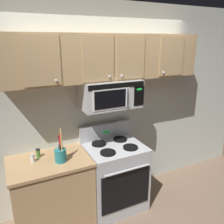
# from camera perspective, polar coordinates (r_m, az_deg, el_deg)

# --- Properties ---
(ground_plane) EXTENTS (8.00, 8.00, 0.00)m
(ground_plane) POSITION_cam_1_polar(r_m,az_deg,el_deg) (3.25, 4.26, -25.92)
(ground_plane) COLOR #7A604C
(back_wall) EXTENTS (5.20, 0.10, 2.70)m
(back_wall) POSITION_cam_1_polar(r_m,az_deg,el_deg) (3.19, -2.39, 1.45)
(back_wall) COLOR silver
(back_wall) RESTS_ON ground_plane
(stove_range) EXTENTS (0.76, 0.69, 1.12)m
(stove_range) POSITION_cam_1_polar(r_m,az_deg,el_deg) (3.25, 0.53, -15.33)
(stove_range) COLOR #B7BABF
(stove_range) RESTS_ON ground_plane
(over_range_microwave) EXTENTS (0.76, 0.43, 0.35)m
(over_range_microwave) POSITION_cam_1_polar(r_m,az_deg,el_deg) (2.91, -0.45, 4.50)
(over_range_microwave) COLOR #B7BABF
(upper_cabinets) EXTENTS (2.50, 0.36, 0.55)m
(upper_cabinets) POSITION_cam_1_polar(r_m,az_deg,el_deg) (2.87, -0.74, 13.40)
(upper_cabinets) COLOR tan
(counter_segment) EXTENTS (0.93, 0.65, 0.90)m
(counter_segment) POSITION_cam_1_polar(r_m,az_deg,el_deg) (3.05, -14.60, -18.86)
(counter_segment) COLOR tan
(counter_segment) RESTS_ON ground_plane
(utensil_crock_teal) EXTENTS (0.13, 0.13, 0.40)m
(utensil_crock_teal) POSITION_cam_1_polar(r_m,az_deg,el_deg) (2.71, -12.65, -10.11)
(utensil_crock_teal) COLOR teal
(utensil_crock_teal) RESTS_ON counter_segment
(salt_shaker) EXTENTS (0.05, 0.05, 0.10)m
(salt_shaker) POSITION_cam_1_polar(r_m,az_deg,el_deg) (2.81, -19.05, -10.75)
(salt_shaker) COLOR white
(salt_shaker) RESTS_ON counter_segment
(spice_jar) EXTENTS (0.05, 0.05, 0.11)m
(spice_jar) POSITION_cam_1_polar(r_m,az_deg,el_deg) (2.89, -17.84, -9.66)
(spice_jar) COLOR #4C7F33
(spice_jar) RESTS_ON counter_segment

